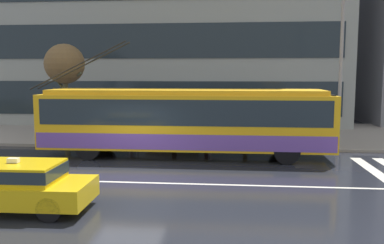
# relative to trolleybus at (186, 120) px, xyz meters

# --- Properties ---
(ground_plane) EXTENTS (160.00, 160.00, 0.00)m
(ground_plane) POSITION_rel_trolleybus_xyz_m (-1.78, -3.23, -1.59)
(ground_plane) COLOR #20222B
(sidewalk_slab) EXTENTS (80.00, 10.00, 0.14)m
(sidewalk_slab) POSITION_rel_trolleybus_xyz_m (-1.78, 6.60, -1.52)
(sidewalk_slab) COLOR gray
(sidewalk_slab) RESTS_ON ground_plane
(crosswalk_stripe_edge_near) EXTENTS (0.44, 4.40, 0.01)m
(crosswalk_stripe_edge_near) POSITION_rel_trolleybus_xyz_m (7.18, -1.81, -1.59)
(crosswalk_stripe_edge_near) COLOR beige
(crosswalk_stripe_edge_near) RESTS_ON ground_plane
(lane_centre_line) EXTENTS (72.00, 0.14, 0.01)m
(lane_centre_line) POSITION_rel_trolleybus_xyz_m (-1.78, -4.43, -1.59)
(lane_centre_line) COLOR silver
(lane_centre_line) RESTS_ON ground_plane
(trolleybus) EXTENTS (12.82, 2.58, 4.92)m
(trolleybus) POSITION_rel_trolleybus_xyz_m (0.00, 0.00, 0.00)
(trolleybus) COLOR gold
(trolleybus) RESTS_ON ground_plane
(taxi_oncoming_near) EXTENTS (4.35, 1.81, 1.39)m
(taxi_oncoming_near) POSITION_rel_trolleybus_xyz_m (-3.76, -7.45, -0.89)
(taxi_oncoming_near) COLOR gold
(taxi_oncoming_near) RESTS_ON ground_plane
(bus_shelter) EXTENTS (4.19, 1.84, 2.54)m
(bus_shelter) POSITION_rel_trolleybus_xyz_m (-1.06, 3.17, 0.48)
(bus_shelter) COLOR gray
(bus_shelter) RESTS_ON sidewalk_slab
(pedestrian_at_shelter) EXTENTS (1.34, 1.34, 1.99)m
(pedestrian_at_shelter) POSITION_rel_trolleybus_xyz_m (0.69, 2.77, 0.16)
(pedestrian_at_shelter) COLOR black
(pedestrian_at_shelter) RESTS_ON sidewalk_slab
(pedestrian_approaching_curb) EXTENTS (0.38, 0.38, 1.72)m
(pedestrian_approaching_curb) POSITION_rel_trolleybus_xyz_m (-3.41, 4.09, -0.43)
(pedestrian_approaching_curb) COLOR #454246
(pedestrian_approaching_curb) RESTS_ON sidewalk_slab
(pedestrian_walking_past) EXTENTS (0.50, 0.50, 1.70)m
(pedestrian_walking_past) POSITION_rel_trolleybus_xyz_m (2.62, 2.13, -0.45)
(pedestrian_walking_past) COLOR brown
(pedestrian_walking_past) RESTS_ON sidewalk_slab
(pedestrian_waiting_by_pole) EXTENTS (1.16, 1.16, 2.04)m
(pedestrian_waiting_by_pole) POSITION_rel_trolleybus_xyz_m (-0.81, 2.56, 0.23)
(pedestrian_waiting_by_pole) COLOR black
(pedestrian_waiting_by_pole) RESTS_ON sidewalk_slab
(street_lamp) EXTENTS (0.60, 0.32, 7.08)m
(street_lamp) POSITION_rel_trolleybus_xyz_m (7.00, 2.63, 2.71)
(street_lamp) COLOR gray
(street_lamp) RESTS_ON sidewalk_slab
(street_tree_bare) EXTENTS (2.14, 2.14, 4.98)m
(street_tree_bare) POSITION_rel_trolleybus_xyz_m (-6.98, 4.14, 2.40)
(street_tree_bare) COLOR #4D4B33
(street_tree_bare) RESTS_ON sidewalk_slab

